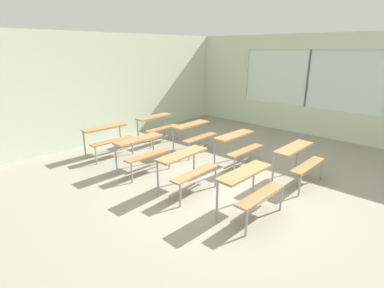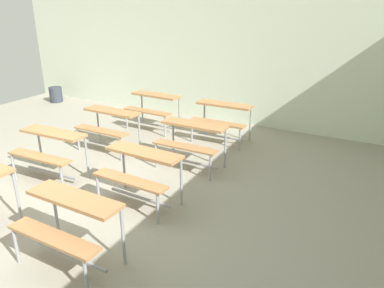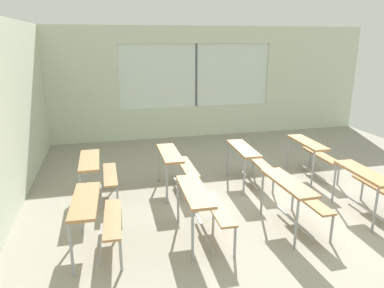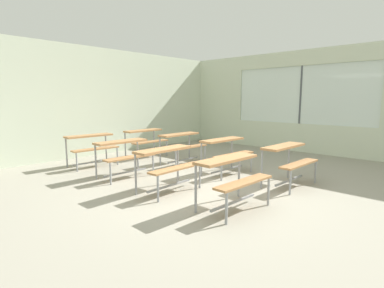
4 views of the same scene
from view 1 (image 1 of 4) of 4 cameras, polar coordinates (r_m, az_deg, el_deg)
The scene contains 11 objects.
ground at distance 5.68m, azimuth 5.22°, elevation -9.37°, with size 10.00×9.00×0.05m, color gray.
wall_back at distance 8.59m, azimuth -19.42°, elevation 9.87°, with size 10.00×0.12×3.00m, color beige.
wall_right at distance 9.56m, azimuth 24.97°, elevation 9.64°, with size 0.12×9.00×3.00m.
desk_bench_r0c0 at distance 4.75m, azimuth 11.20°, elevation -7.53°, with size 1.12×0.63×0.74m.
desk_bench_r0c1 at distance 6.13m, azimuth 19.97°, elevation -2.29°, with size 1.12×0.62×0.74m.
desk_bench_r1c0 at distance 5.42m, azimuth -1.05°, elevation -3.84°, with size 1.11×0.62×0.74m.
desk_bench_r1c1 at distance 6.66m, azimuth 8.90°, elevation 0.22°, with size 1.13×0.65×0.74m.
desk_bench_r2c0 at distance 6.38m, azimuth -9.70°, elevation -0.63°, with size 1.12×0.62×0.74m.
desk_bench_r2c1 at distance 7.51m, azimuth 0.39°, elevation 2.50°, with size 1.11×0.61×0.74m.
desk_bench_r3c0 at distance 7.52m, azimuth -16.10°, elevation 1.81°, with size 1.13×0.65×0.74m.
desk_bench_r3c1 at distance 8.42m, azimuth -6.82°, elevation 4.11°, with size 1.10×0.59×0.74m.
Camera 1 is at (-4.05, -3.00, 2.60)m, focal length 27.45 mm.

